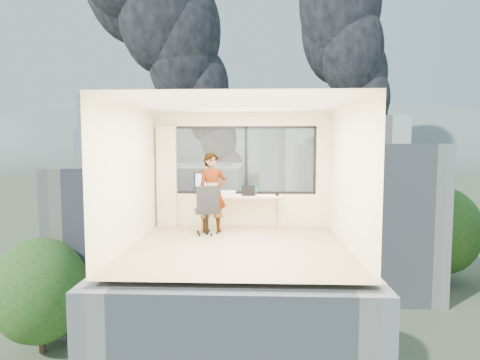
{
  "coord_description": "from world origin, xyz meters",
  "views": [
    {
      "loc": [
        0.33,
        -7.38,
        1.87
      ],
      "look_at": [
        0.0,
        1.0,
        1.15
      ],
      "focal_mm": 30.5,
      "sensor_mm": 36.0,
      "label": 1
    }
  ],
  "objects_px": {
    "laptop": "(248,191)",
    "chair": "(207,209)",
    "person": "(212,193)",
    "desk": "(241,212)",
    "handbag": "(253,190)",
    "game_console": "(228,192)",
    "monitor": "(206,183)"
  },
  "relations": [
    {
      "from": "game_console",
      "to": "laptop",
      "type": "relative_size",
      "value": 1.05
    },
    {
      "from": "desk",
      "to": "monitor",
      "type": "xyz_separation_m",
      "value": [
        -0.8,
        0.07,
        0.63
      ]
    },
    {
      "from": "monitor",
      "to": "chair",
      "type": "bearing_deg",
      "value": -91.87
    },
    {
      "from": "game_console",
      "to": "monitor",
      "type": "bearing_deg",
      "value": -168.77
    },
    {
      "from": "monitor",
      "to": "game_console",
      "type": "xyz_separation_m",
      "value": [
        0.5,
        0.12,
        -0.22
      ]
    },
    {
      "from": "person",
      "to": "desk",
      "type": "bearing_deg",
      "value": 15.42
    },
    {
      "from": "game_console",
      "to": "handbag",
      "type": "height_order",
      "value": "handbag"
    },
    {
      "from": "desk",
      "to": "monitor",
      "type": "bearing_deg",
      "value": 174.95
    },
    {
      "from": "laptop",
      "to": "handbag",
      "type": "distance_m",
      "value": 0.25
    },
    {
      "from": "handbag",
      "to": "game_console",
      "type": "bearing_deg",
      "value": -166.94
    },
    {
      "from": "desk",
      "to": "laptop",
      "type": "bearing_deg",
      "value": -8.16
    },
    {
      "from": "laptop",
      "to": "game_console",
      "type": "bearing_deg",
      "value": 151.66
    },
    {
      "from": "person",
      "to": "game_console",
      "type": "height_order",
      "value": "person"
    },
    {
      "from": "chair",
      "to": "laptop",
      "type": "bearing_deg",
      "value": 23.88
    },
    {
      "from": "desk",
      "to": "laptop",
      "type": "xyz_separation_m",
      "value": [
        0.16,
        -0.02,
        0.47
      ]
    },
    {
      "from": "desk",
      "to": "monitor",
      "type": "distance_m",
      "value": 1.02
    },
    {
      "from": "chair",
      "to": "laptop",
      "type": "distance_m",
      "value": 1.11
    },
    {
      "from": "game_console",
      "to": "handbag",
      "type": "bearing_deg",
      "value": -1.4
    },
    {
      "from": "handbag",
      "to": "desk",
      "type": "bearing_deg",
      "value": -130.62
    },
    {
      "from": "handbag",
      "to": "chair",
      "type": "bearing_deg",
      "value": -125.75
    },
    {
      "from": "desk",
      "to": "chair",
      "type": "height_order",
      "value": "chair"
    },
    {
      "from": "chair",
      "to": "laptop",
      "type": "xyz_separation_m",
      "value": [
        0.85,
        0.64,
        0.32
      ]
    },
    {
      "from": "monitor",
      "to": "handbag",
      "type": "distance_m",
      "value": 1.08
    },
    {
      "from": "person",
      "to": "laptop",
      "type": "bearing_deg",
      "value": 8.19
    },
    {
      "from": "monitor",
      "to": "desk",
      "type": "bearing_deg",
      "value": -15.25
    },
    {
      "from": "chair",
      "to": "person",
      "type": "relative_size",
      "value": 0.63
    },
    {
      "from": "chair",
      "to": "handbag",
      "type": "xyz_separation_m",
      "value": [
        0.96,
        0.87,
        0.31
      ]
    },
    {
      "from": "game_console",
      "to": "desk",
      "type": "bearing_deg",
      "value": -34.79
    },
    {
      "from": "chair",
      "to": "handbag",
      "type": "relative_size",
      "value": 4.27
    },
    {
      "from": "chair",
      "to": "monitor",
      "type": "relative_size",
      "value": 2.05
    },
    {
      "from": "laptop",
      "to": "chair",
      "type": "bearing_deg",
      "value": -146.57
    },
    {
      "from": "monitor",
      "to": "laptop",
      "type": "relative_size",
      "value": 1.62
    }
  ]
}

